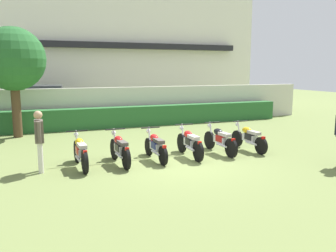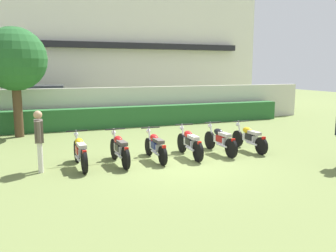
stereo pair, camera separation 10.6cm
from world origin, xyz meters
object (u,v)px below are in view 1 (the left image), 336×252
object	(u,v)px
motorcycle_in_row_2	(156,146)
motorcycle_in_row_5	(249,137)
tree_far_side	(13,60)
motorcycle_in_row_0	(80,152)
motorcycle_in_row_3	(190,143)
inspector_person	(39,136)
motorcycle_in_row_4	(220,140)
motorcycle_in_row_1	(120,149)
parked_car	(39,104)

from	to	relation	value
motorcycle_in_row_2	motorcycle_in_row_5	xyz separation A→B (m)	(3.37, 0.08, 0.00)
tree_far_side	motorcycle_in_row_0	distance (m)	6.32
tree_far_side	motorcycle_in_row_3	distance (m)	7.93
motorcycle_in_row_0	motorcycle_in_row_3	bearing A→B (deg)	-92.11
tree_far_side	inspector_person	size ratio (longest dim) A/B	2.65
motorcycle_in_row_3	motorcycle_in_row_2	bearing A→B (deg)	90.77
motorcycle_in_row_0	motorcycle_in_row_5	distance (m)	5.59
tree_far_side	motorcycle_in_row_2	xyz separation A→B (m)	(3.96, -5.47, -2.64)
motorcycle_in_row_4	motorcycle_in_row_3	bearing A→B (deg)	92.78
motorcycle_in_row_1	motorcycle_in_row_4	world-z (taller)	motorcycle_in_row_1
motorcycle_in_row_2	motorcycle_in_row_3	distance (m)	1.12
motorcycle_in_row_5	inspector_person	size ratio (longest dim) A/B	1.16
motorcycle_in_row_5	motorcycle_in_row_3	bearing A→B (deg)	90.70
motorcycle_in_row_5	motorcycle_in_row_4	bearing A→B (deg)	88.87
tree_far_side	motorcycle_in_row_4	distance (m)	8.64
parked_car	motorcycle_in_row_3	bearing A→B (deg)	-59.85
parked_car	motorcycle_in_row_2	distance (m)	10.19
motorcycle_in_row_1	motorcycle_in_row_2	world-z (taller)	motorcycle_in_row_1
motorcycle_in_row_5	motorcycle_in_row_2	bearing A→B (deg)	89.62
motorcycle_in_row_4	parked_car	bearing A→B (deg)	27.00
motorcycle_in_row_0	motorcycle_in_row_1	xyz separation A→B (m)	(1.11, -0.05, -0.00)
parked_car	motorcycle_in_row_5	world-z (taller)	parked_car
tree_far_side	inspector_person	bearing A→B (deg)	-82.84
motorcycle_in_row_1	inspector_person	distance (m)	2.21
parked_car	inspector_person	size ratio (longest dim) A/B	2.85
motorcycle_in_row_4	tree_far_side	bearing A→B (deg)	47.43
motorcycle_in_row_2	motorcycle_in_row_4	bearing A→B (deg)	-88.65
parked_car	motorcycle_in_row_0	distance (m)	9.78
inspector_person	motorcycle_in_row_5	bearing A→B (deg)	1.17
motorcycle_in_row_2	motorcycle_in_row_4	distance (m)	2.25
parked_car	motorcycle_in_row_1	distance (m)	9.97
motorcycle_in_row_0	motorcycle_in_row_1	bearing A→B (deg)	-94.40
motorcycle_in_row_2	tree_far_side	bearing A→B (deg)	35.46
parked_car	motorcycle_in_row_1	bearing A→B (deg)	-71.87
motorcycle_in_row_2	inspector_person	bearing A→B (deg)	90.49
motorcycle_in_row_2	parked_car	bearing A→B (deg)	16.72
parked_car	motorcycle_in_row_0	xyz separation A→B (m)	(0.78, -9.74, -0.48)
motorcycle_in_row_1	inspector_person	world-z (taller)	inspector_person
tree_far_side	parked_car	bearing A→B (deg)	77.28
motorcycle_in_row_0	parked_car	bearing A→B (deg)	2.53
parked_car	motorcycle_in_row_4	distance (m)	11.00
motorcycle_in_row_0	motorcycle_in_row_4	distance (m)	4.47
motorcycle_in_row_0	motorcycle_in_row_4	world-z (taller)	motorcycle_in_row_0
parked_car	motorcycle_in_row_5	size ratio (longest dim) A/B	2.46
motorcycle_in_row_5	inspector_person	bearing A→B (deg)	89.38
motorcycle_in_row_3	tree_far_side	bearing A→B (deg)	44.34
motorcycle_in_row_3	inspector_person	bearing A→B (deg)	92.04
tree_far_side	inspector_person	xyz separation A→B (m)	(0.69, -5.53, -2.11)
motorcycle_in_row_1	motorcycle_in_row_2	distance (m)	1.11
inspector_person	parked_car	bearing A→B (deg)	88.44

